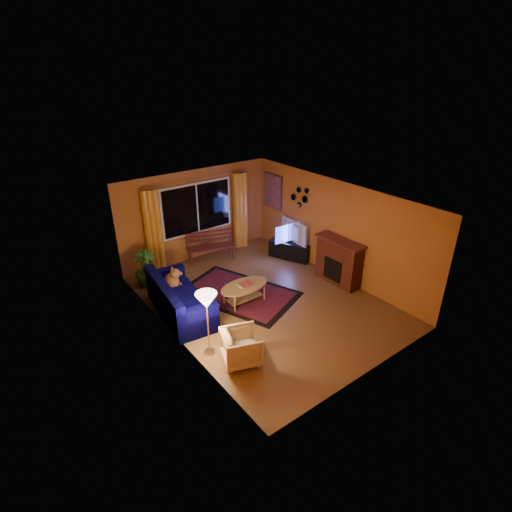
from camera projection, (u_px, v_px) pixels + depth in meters
floor at (264, 301)px, 9.33m from camera, size 4.50×6.00×0.02m
ceiling at (265, 198)px, 8.22m from camera, size 4.50×6.00×0.02m
wall_back at (197, 215)px, 10.93m from camera, size 4.50×0.02×2.50m
wall_left at (170, 284)px, 7.56m from camera, size 0.02×6.00×2.50m
wall_right at (335, 229)px, 10.00m from camera, size 0.02×6.00×2.50m
window at (197, 208)px, 10.80m from camera, size 2.00×0.02×1.30m
curtain_rod at (196, 180)px, 10.42m from camera, size 3.20×0.03×0.03m
curtain_left at (153, 232)px, 10.17m from camera, size 0.36×0.36×2.24m
curtain_right at (240, 210)px, 11.63m from camera, size 0.36×0.36×2.24m
bench at (212, 253)px, 11.16m from camera, size 1.38×0.76×0.40m
potted_plant at (145, 269)px, 9.77m from camera, size 0.59×0.59×0.93m
sofa at (180, 297)px, 8.69m from camera, size 1.14×2.18×0.85m
dog at (172, 278)px, 8.95m from camera, size 0.47×0.54×0.49m
armchair at (241, 345)px, 7.32m from camera, size 0.83×0.86×0.70m
floor_lamp at (208, 325)px, 7.39m from camera, size 0.26×0.26×1.30m
rug at (239, 293)px, 9.61m from camera, size 2.57×3.12×0.02m
coffee_table at (244, 294)px, 9.19m from camera, size 1.22×1.22×0.44m
tv_console at (290, 250)px, 11.25m from camera, size 0.82×1.23×0.49m
television at (291, 232)px, 11.01m from camera, size 0.22×1.08×0.62m
fireplace at (339, 262)px, 9.90m from camera, size 0.40×1.20×1.10m
mirror_cluster at (299, 196)px, 10.66m from camera, size 0.06×0.60×0.56m
painting at (273, 191)px, 11.56m from camera, size 0.04×0.76×0.96m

